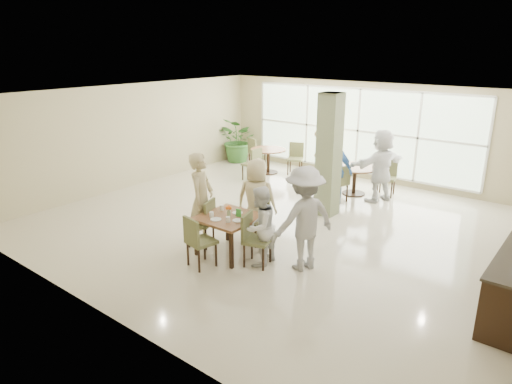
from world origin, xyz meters
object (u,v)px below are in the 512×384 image
Objects in this scene: adult_b at (381,166)px; potted_plant at (239,140)px; adult_standing at (325,145)px; teen_left at (202,199)px; adult_a at (335,170)px; round_table_right at (355,172)px; teen_standing at (304,219)px; teen_far at (256,199)px; teen_right at (260,226)px; main_table at (229,220)px; round_table_left at (268,155)px.

potted_plant is at bearing -77.31° from adult_b.
adult_standing is at bearing -92.51° from adult_b.
teen_left reaches higher than adult_a.
adult_b reaches higher than round_table_right.
teen_standing is at bearing 28.45° from adult_b.
teen_standing is (2.12, 0.36, 0.00)m from teen_left.
teen_far is 3.91m from adult_b.
adult_a is (-0.64, 3.82, 0.11)m from teen_right.
adult_b is at bearing 138.31° from adult_standing.
teen_standing is (5.90, -5.18, 0.19)m from potted_plant.
round_table_right is 0.71× the size of teen_far.
teen_left is at bearing -57.30° from teen_standing.
teen_left reaches higher than potted_plant.
adult_a is at bearing -20.60° from potted_plant.
adult_a is 0.86× the size of adult_standing.
teen_right is at bearing 0.82° from main_table.
adult_standing reaches higher than round_table_left.
teen_right is 5.98m from adult_standing.
round_table_left is at bearing 119.72° from main_table.
teen_standing is at bearing 111.88° from teen_right.
main_table is 0.70× the size of potted_plant.
teen_far reaches higher than potted_plant.
teen_right is 4.67m from adult_b.
round_table_left is 6.37m from teen_standing.
adult_b is at bearing 171.73° from teen_right.
adult_standing is (-2.65, 5.28, 0.05)m from teen_standing.
teen_right is (0.55, -4.77, 0.14)m from round_table_right.
teen_left is (-0.89, -4.76, 0.33)m from round_table_right.
teen_far is 1.15× the size of teen_right.
round_table_right is 4.86m from teen_left.
round_table_left is 3.84m from adult_b.
teen_far is 1.16m from teen_right.
teen_right is 3.88m from adult_a.
round_table_right is 0.82m from adult_b.
teen_far reaches higher than main_table.
round_table_right is at bearing -9.43° from potted_plant.
teen_left reaches higher than round_table_right.
adult_a reaches higher than main_table.
teen_far is at bearing -93.14° from round_table_right.
adult_a reaches higher than round_table_right.
potted_plant is at bearing -142.59° from teen_right.
teen_far is 4.93m from adult_standing.
adult_a is (0.12, 2.95, 0.01)m from teen_far.
main_table is 1.48m from teen_standing.
adult_a is (-0.09, -0.94, 0.25)m from round_table_right.
adult_a is at bearing 88.83° from main_table.
teen_standing reaches higher than round_table_right.
round_table_right is 1.71m from adult_standing.
teen_left is at bearing -95.54° from adult_a.
potted_plant is at bearing -108.18° from teen_standing.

